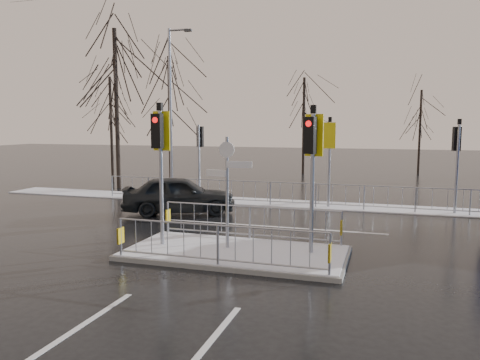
% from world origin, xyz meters
% --- Properties ---
extents(ground, '(120.00, 120.00, 0.00)m').
position_xyz_m(ground, '(0.00, 0.00, 0.00)').
color(ground, black).
rests_on(ground, ground).
extents(snow_verge, '(30.00, 2.00, 0.04)m').
position_xyz_m(snow_verge, '(0.00, 8.60, 0.02)').
color(snow_verge, silver).
rests_on(snow_verge, ground).
extents(lane_markings, '(8.00, 11.38, 0.01)m').
position_xyz_m(lane_markings, '(0.00, -0.33, 0.00)').
color(lane_markings, silver).
rests_on(lane_markings, ground).
extents(traffic_island, '(6.00, 3.04, 4.15)m').
position_xyz_m(traffic_island, '(-0.01, 0.01, 0.39)').
color(traffic_island, slate).
rests_on(traffic_island, ground).
extents(far_kerb_fixtures, '(18.00, 0.65, 3.83)m').
position_xyz_m(far_kerb_fixtures, '(0.29, 8.09, 1.02)').
color(far_kerb_fixtures, '#8F939C').
rests_on(far_kerb_fixtures, ground).
extents(car_far_lane, '(4.79, 3.40, 1.52)m').
position_xyz_m(car_far_lane, '(-4.04, 5.09, 0.76)').
color(car_far_lane, black).
rests_on(car_far_lane, ground).
extents(tree_near_a, '(4.75, 4.75, 8.97)m').
position_xyz_m(tree_near_a, '(-10.50, 11.00, 6.11)').
color(tree_near_a, black).
rests_on(tree_near_a, ground).
extents(tree_near_b, '(4.00, 4.00, 7.55)m').
position_xyz_m(tree_near_b, '(-8.00, 12.50, 5.15)').
color(tree_near_b, black).
rests_on(tree_near_b, ground).
extents(tree_near_c, '(3.50, 3.50, 6.61)m').
position_xyz_m(tree_near_c, '(-12.50, 13.50, 4.50)').
color(tree_near_c, black).
rests_on(tree_near_c, ground).
extents(tree_far_a, '(3.75, 3.75, 7.08)m').
position_xyz_m(tree_far_a, '(-2.00, 22.00, 4.82)').
color(tree_far_a, black).
rests_on(tree_far_a, ground).
extents(tree_far_b, '(3.25, 3.25, 6.14)m').
position_xyz_m(tree_far_b, '(6.00, 24.00, 4.18)').
color(tree_far_b, black).
rests_on(tree_far_b, ground).
extents(street_lamp_left, '(1.25, 0.18, 8.20)m').
position_xyz_m(street_lamp_left, '(-6.43, 9.50, 4.49)').
color(street_lamp_left, '#8F939C').
rests_on(street_lamp_left, ground).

